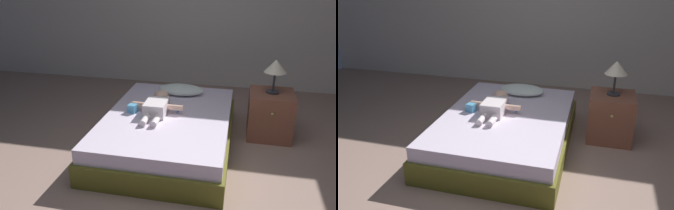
{
  "view_description": "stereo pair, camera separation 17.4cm",
  "coord_description": "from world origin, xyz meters",
  "views": [
    {
      "loc": [
        0.45,
        -2.27,
        1.78
      ],
      "look_at": [
        -0.24,
        0.88,
        0.46
      ],
      "focal_mm": 36.56,
      "sensor_mm": 36.0,
      "label": 1
    },
    {
      "loc": [
        0.62,
        -2.22,
        1.78
      ],
      "look_at": [
        -0.24,
        0.88,
        0.46
      ],
      "focal_mm": 36.56,
      "sensor_mm": 36.0,
      "label": 2
    }
  ],
  "objects": [
    {
      "name": "toy_block",
      "position": [
        -0.61,
        0.85,
        0.4
      ],
      "size": [
        0.1,
        0.1,
        0.09
      ],
      "color": "#57A9DA",
      "rests_on": "bed"
    },
    {
      "name": "toothbrush",
      "position": [
        -0.14,
        1.01,
        0.37
      ],
      "size": [
        0.03,
        0.17,
        0.02
      ],
      "color": "#3C8FED",
      "rests_on": "bed"
    },
    {
      "name": "pillow",
      "position": [
        -0.22,
        1.49,
        0.42
      ],
      "size": [
        0.53,
        0.3,
        0.11
      ],
      "color": "white",
      "rests_on": "bed"
    },
    {
      "name": "ground_plane",
      "position": [
        0.0,
        0.0,
        0.0
      ],
      "size": [
        8.0,
        8.0,
        0.0
      ],
      "primitive_type": "plane",
      "color": "gray"
    },
    {
      "name": "nightstand",
      "position": [
        0.81,
        1.34,
        0.26
      ],
      "size": [
        0.47,
        0.5,
        0.51
      ],
      "color": "brown",
      "rests_on": "ground_plane"
    },
    {
      "name": "lamp",
      "position": [
        0.81,
        1.34,
        0.79
      ],
      "size": [
        0.23,
        0.23,
        0.37
      ],
      "color": "#333338",
      "rests_on": "nightstand"
    },
    {
      "name": "bed",
      "position": [
        -0.24,
        0.88,
        0.18
      ],
      "size": [
        1.3,
        1.88,
        0.36
      ],
      "color": "brown",
      "rests_on": "ground_plane"
    },
    {
      "name": "baby",
      "position": [
        -0.36,
        0.92,
        0.43
      ],
      "size": [
        0.54,
        0.65,
        0.18
      ],
      "color": "white",
      "rests_on": "bed"
    }
  ]
}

